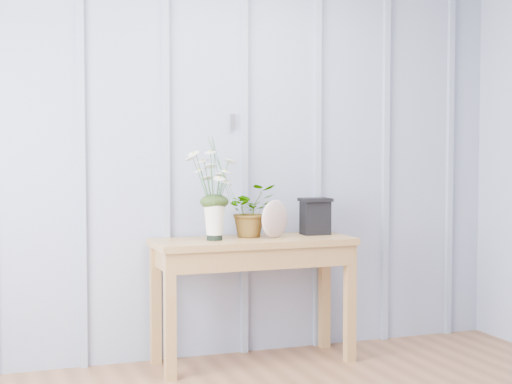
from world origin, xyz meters
name	(u,v)px	position (x,y,z in m)	size (l,w,h in m)	color
sideboard	(253,257)	(0.22, 1.99, 0.64)	(1.20, 0.45, 0.75)	olive
daisy_vase	(214,178)	(-0.02, 1.98, 1.12)	(0.41, 0.31, 0.58)	black
spider_plant	(250,210)	(0.23, 2.08, 0.91)	(0.29, 0.25, 0.32)	#1F3312
felt_disc_vessel	(275,219)	(0.35, 1.97, 0.86)	(0.23, 0.06, 0.23)	#925459
carved_box	(315,216)	(0.66, 2.06, 0.87)	(0.19, 0.16, 0.23)	black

